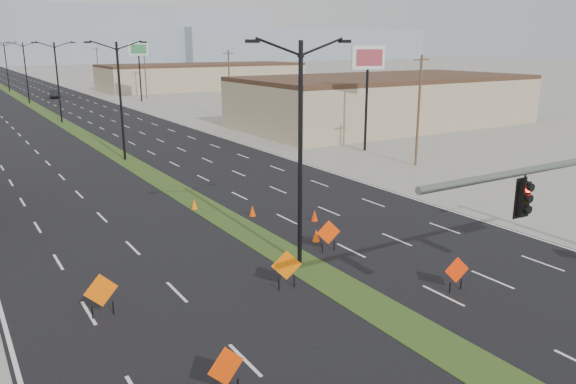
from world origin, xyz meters
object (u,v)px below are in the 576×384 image
streetlight_1 (120,97)px  cone_0 (316,235)px  car_mid (55,94)px  pole_sign_east_far (139,53)px  streetlight_4 (6,65)px  construction_sign_1 (226,368)px  cone_2 (252,211)px  streetlight_3 (26,71)px  construction_sign_4 (457,271)px  streetlight_0 (300,148)px  cone_1 (315,215)px  construction_sign_2 (287,267)px  streetlight_2 (58,80)px  cone_3 (194,204)px  pole_sign_east_near (368,66)px  construction_sign_3 (329,233)px  construction_sign_0 (101,292)px

streetlight_1 → cone_0: (2.32, -25.99, -5.09)m
car_mid → pole_sign_east_far: 20.39m
streetlight_4 → cone_0: 110.13m
construction_sign_1 → cone_2: bearing=49.8°
streetlight_1 → cone_0: size_ratio=15.22×
streetlight_3 → streetlight_4: size_ratio=1.00×
streetlight_1 → construction_sign_4: size_ratio=6.72×
streetlight_0 → cone_1: bearing=49.4°
construction_sign_4 → cone_0: size_ratio=2.26×
streetlight_3 → cone_1: streetlight_3 is taller
construction_sign_1 → pole_sign_east_far: 88.56m
streetlight_4 → construction_sign_1: 119.77m
car_mid → construction_sign_2: size_ratio=2.72×
streetlight_1 → cone_2: bearing=-85.5°
streetlight_4 → cone_1: (4.20, -107.10, -5.08)m
streetlight_4 → construction_sign_4: size_ratio=6.72×
streetlight_0 → streetlight_2: (0.00, 56.00, 0.00)m
streetlight_3 → cone_3: 73.52m
construction_sign_1 → streetlight_2: bearing=73.9°
construction_sign_4 → streetlight_3: bearing=106.0°
streetlight_1 → car_mid: size_ratio=2.17×
car_mid → construction_sign_1: bearing=-89.9°
construction_sign_1 → construction_sign_4: construction_sign_1 is taller
cone_3 → streetlight_1: bearing=87.5°
construction_sign_2 → cone_2: size_ratio=2.54×
construction_sign_4 → pole_sign_east_near: pole_sign_east_near is taller
streetlight_0 → pole_sign_east_near: size_ratio=1.04×
cone_1 → cone_2: (-2.57, 2.70, -0.00)m
streetlight_4 → construction_sign_3: (2.00, -111.49, -4.48)m
streetlight_4 → construction_sign_2: streetlight_4 is taller
cone_0 → streetlight_0: bearing=-139.0°
streetlight_4 → construction_sign_0: (-9.10, -112.58, -4.40)m
construction_sign_1 → streetlight_4: bearing=77.0°
construction_sign_1 → streetlight_1: bearing=68.8°
construction_sign_4 → cone_2: (-2.17, 13.51, -0.54)m
streetlight_4 → pole_sign_east_far: (17.23, -34.68, 2.77)m
pole_sign_east_far → streetlight_0: bearing=-81.6°
streetlight_0 → construction_sign_1: size_ratio=6.12×
streetlight_0 → construction_sign_4: (3.79, -5.92, -4.55)m
cone_3 → pole_sign_east_near: size_ratio=0.07×
cone_3 → streetlight_4: bearing=89.6°
car_mid → pole_sign_east_far: bearing=-44.5°
streetlight_2 → streetlight_3: (0.00, 28.00, 0.00)m
construction_sign_4 → pole_sign_east_near: bearing=70.9°
streetlight_1 → cone_2: 21.09m
construction_sign_0 → streetlight_2: bearing=73.7°
cone_1 → streetlight_2: bearing=94.7°
streetlight_3 → cone_2: bearing=-88.8°
streetlight_1 → cone_1: bearing=-79.7°
streetlight_1 → construction_sign_2: bearing=-93.8°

